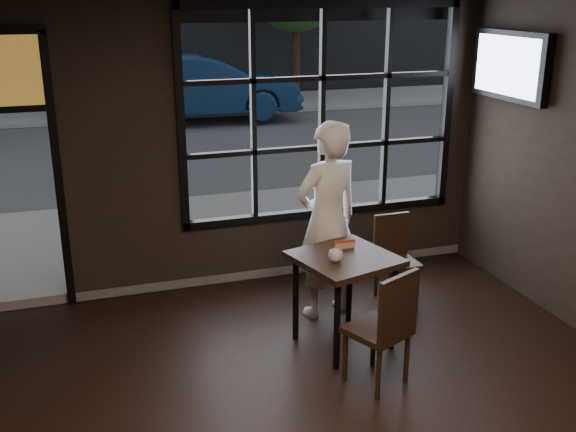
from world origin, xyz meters
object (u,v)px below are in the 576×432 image
object	(u,v)px
man	(327,221)
navy_car	(201,86)
chair_near	(377,326)
cafe_table	(344,300)

from	to	relation	value
man	navy_car	size ratio (longest dim) A/B	0.41
chair_near	man	size ratio (longest dim) A/B	0.52
navy_car	man	bearing A→B (deg)	177.95
chair_near	navy_car	bearing A→B (deg)	-118.87
cafe_table	man	distance (m)	0.82
cafe_table	navy_car	world-z (taller)	navy_car
cafe_table	man	bearing A→B (deg)	68.04
chair_near	man	world-z (taller)	man
navy_car	cafe_table	bearing A→B (deg)	177.82
cafe_table	chair_near	size ratio (longest dim) A/B	0.85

